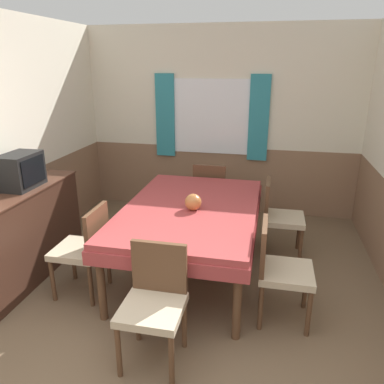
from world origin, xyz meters
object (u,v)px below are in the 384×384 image
Objects in this scene: chair_right_near at (279,267)px; sideboard at (21,235)px; chair_left_near at (85,246)px; chair_head_window at (211,191)px; vase at (193,202)px; tv at (21,171)px; chair_head_near at (154,299)px; chair_right_far at (278,215)px; dining_table at (191,215)px.

sideboard is (-2.53, 0.13, -0.02)m from chair_right_near.
chair_right_near is (1.76, 0.00, 0.00)m from chair_left_near.
vase reaches higher than chair_head_window.
tv reaches higher than chair_left_near.
chair_head_near is at bearing -53.68° from chair_right_near.
tv is at bearing -29.07° from chair_head_near.
chair_left_near is 1.09m from chair_head_near.
chair_right_far is 2.74m from tv.
dining_table is 4.75× the size of tv.
chair_right_far is at bearing -36.32° from chair_head_window.
chair_head_window is 2.45m from chair_head_near.
chair_head_window is 1.37m from vase.
vase is (0.92, 0.48, 0.33)m from chair_left_near.
dining_table is at bearing -90.00° from chair_head_near.
tv is at bearing 70.77° from chair_left_near.
chair_left_near is at bearing -152.32° from vase.
chair_left_near is 1.10m from vase.
sideboard is 9.55× the size of vase.
chair_right_far is (0.00, 1.16, 0.00)m from chair_right_near.
chair_left_near and chair_right_near have the same top height.
vase reaches higher than chair_right_near.
chair_right_near is at bearing -33.45° from dining_table.
vase is (0.04, 1.13, 0.33)m from chair_head_near.
chair_left_near is at bearing -146.55° from dining_table.
chair_left_near is 5.38× the size of vase.
vase is (0.04, -0.10, 0.18)m from dining_table.
chair_left_near is at bearing -36.32° from chair_head_near.
chair_head_near is at bearing -25.23° from sideboard.
chair_head_window reaches higher than dining_table.
chair_right_far is at bearing 19.60° from tv.
chair_left_near is 1.00× the size of chair_right_near.
sideboard reaches higher than chair_head_near.
dining_table is 1.72m from sideboard.
sideboard is at bearing -25.23° from chair_head_near.
tv is at bearing -169.09° from dining_table.
chair_head_near reaches higher than dining_table.
chair_right_far reaches higher than dining_table.
chair_left_near is at bearing -9.58° from sideboard.
chair_head_window is at bearing 91.92° from vase.
chair_head_near is (-0.88, -0.65, 0.00)m from chair_right_near.
chair_head_window is 0.56× the size of sideboard.
chair_head_window is 1.00× the size of chair_head_near.
tv is (-0.76, 0.27, 0.61)m from chair_left_near.
chair_head_window is at bearing 45.55° from sideboard.
dining_table is at bearing -90.00° from chair_head_window.
chair_head_window is at bearing -126.32° from chair_right_far.
dining_table is at bearing -56.55° from chair_left_near.
chair_left_near is 1.00× the size of chair_head_near.
chair_right_far is at bearing 22.23° from sideboard.
vase is (0.04, -1.32, 0.33)m from chair_head_window.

